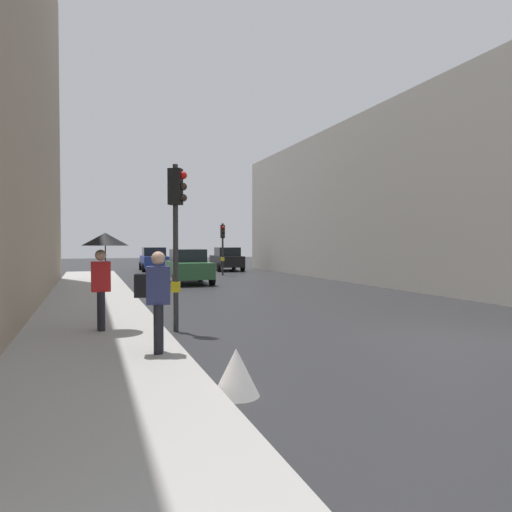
{
  "coord_description": "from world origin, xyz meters",
  "views": [
    {
      "loc": [
        -7.29,
        -7.98,
        2.07
      ],
      "look_at": [
        -1.39,
        8.59,
        1.59
      ],
      "focal_mm": 33.05,
      "sensor_mm": 36.0,
      "label": 1
    }
  ],
  "objects_px": {
    "car_blue_van": "(154,259)",
    "pedestrian_with_umbrella": "(104,254)",
    "traffic_light_far_median": "(223,240)",
    "warning_sign_triangle": "(236,372)",
    "car_dark_suv": "(227,259)",
    "pedestrian_with_grey_backpack": "(156,295)",
    "traffic_light_near_right": "(176,217)",
    "car_green_estate": "(188,266)"
  },
  "relations": [
    {
      "from": "car_blue_van",
      "to": "pedestrian_with_umbrella",
      "type": "relative_size",
      "value": 1.99
    },
    {
      "from": "traffic_light_far_median",
      "to": "warning_sign_triangle",
      "type": "distance_m",
      "value": 24.0
    },
    {
      "from": "car_dark_suv",
      "to": "pedestrian_with_grey_backpack",
      "type": "distance_m",
      "value": 27.46
    },
    {
      "from": "traffic_light_far_median",
      "to": "traffic_light_near_right",
      "type": "relative_size",
      "value": 0.86
    },
    {
      "from": "warning_sign_triangle",
      "to": "car_green_estate",
      "type": "bearing_deg",
      "value": 80.59
    },
    {
      "from": "traffic_light_far_median",
      "to": "pedestrian_with_grey_backpack",
      "type": "relative_size",
      "value": 1.89
    },
    {
      "from": "warning_sign_triangle",
      "to": "traffic_light_far_median",
      "type": "bearing_deg",
      "value": 74.89
    },
    {
      "from": "traffic_light_far_median",
      "to": "car_green_estate",
      "type": "height_order",
      "value": "traffic_light_far_median"
    },
    {
      "from": "car_green_estate",
      "to": "car_blue_van",
      "type": "distance_m",
      "value": 11.9
    },
    {
      "from": "traffic_light_near_right",
      "to": "car_green_estate",
      "type": "distance_m",
      "value": 13.49
    },
    {
      "from": "traffic_light_near_right",
      "to": "car_green_estate",
      "type": "xyz_separation_m",
      "value": [
        2.91,
        13.05,
        -1.81
      ]
    },
    {
      "from": "car_green_estate",
      "to": "pedestrian_with_grey_backpack",
      "type": "distance_m",
      "value": 16.19
    },
    {
      "from": "car_dark_suv",
      "to": "warning_sign_triangle",
      "type": "height_order",
      "value": "car_dark_suv"
    },
    {
      "from": "traffic_light_far_median",
      "to": "car_green_estate",
      "type": "xyz_separation_m",
      "value": [
        -3.26,
        -5.12,
        -1.43
      ]
    },
    {
      "from": "car_blue_van",
      "to": "warning_sign_triangle",
      "type": "height_order",
      "value": "car_blue_van"
    },
    {
      "from": "traffic_light_far_median",
      "to": "car_dark_suv",
      "type": "relative_size",
      "value": 0.78
    },
    {
      "from": "car_dark_suv",
      "to": "warning_sign_triangle",
      "type": "relative_size",
      "value": 6.59
    },
    {
      "from": "traffic_light_near_right",
      "to": "pedestrian_with_umbrella",
      "type": "distance_m",
      "value": 1.83
    },
    {
      "from": "traffic_light_near_right",
      "to": "car_dark_suv",
      "type": "xyz_separation_m",
      "value": [
        7.91,
        23.33,
        -1.81
      ]
    },
    {
      "from": "car_green_estate",
      "to": "pedestrian_with_umbrella",
      "type": "xyz_separation_m",
      "value": [
        -4.53,
        -13.17,
        0.96
      ]
    },
    {
      "from": "traffic_light_near_right",
      "to": "car_blue_van",
      "type": "relative_size",
      "value": 0.92
    },
    {
      "from": "traffic_light_near_right",
      "to": "car_blue_van",
      "type": "xyz_separation_m",
      "value": [
        2.7,
        24.95,
        -1.81
      ]
    },
    {
      "from": "traffic_light_far_median",
      "to": "car_green_estate",
      "type": "relative_size",
      "value": 0.79
    },
    {
      "from": "car_green_estate",
      "to": "car_blue_van",
      "type": "relative_size",
      "value": 0.99
    },
    {
      "from": "traffic_light_far_median",
      "to": "traffic_light_near_right",
      "type": "distance_m",
      "value": 19.19
    },
    {
      "from": "car_dark_suv",
      "to": "pedestrian_with_umbrella",
      "type": "bearing_deg",
      "value": -112.12
    },
    {
      "from": "car_green_estate",
      "to": "pedestrian_with_umbrella",
      "type": "relative_size",
      "value": 1.97
    },
    {
      "from": "car_green_estate",
      "to": "pedestrian_with_grey_backpack",
      "type": "relative_size",
      "value": 2.38
    },
    {
      "from": "car_blue_van",
      "to": "warning_sign_triangle",
      "type": "distance_m",
      "value": 30.0
    },
    {
      "from": "car_blue_van",
      "to": "pedestrian_with_grey_backpack",
      "type": "distance_m",
      "value": 27.87
    },
    {
      "from": "traffic_light_near_right",
      "to": "warning_sign_triangle",
      "type": "bearing_deg",
      "value": -90.77
    },
    {
      "from": "traffic_light_far_median",
      "to": "car_green_estate",
      "type": "distance_m",
      "value": 6.24
    },
    {
      "from": "car_blue_van",
      "to": "warning_sign_triangle",
      "type": "relative_size",
      "value": 6.54
    },
    {
      "from": "car_green_estate",
      "to": "pedestrian_with_umbrella",
      "type": "distance_m",
      "value": 13.96
    },
    {
      "from": "traffic_light_far_median",
      "to": "pedestrian_with_umbrella",
      "type": "xyz_separation_m",
      "value": [
        -7.79,
        -18.29,
        -0.47
      ]
    },
    {
      "from": "traffic_light_near_right",
      "to": "car_blue_van",
      "type": "height_order",
      "value": "traffic_light_near_right"
    },
    {
      "from": "pedestrian_with_umbrella",
      "to": "car_blue_van",
      "type": "bearing_deg",
      "value": 80.23
    },
    {
      "from": "car_green_estate",
      "to": "warning_sign_triangle",
      "type": "xyz_separation_m",
      "value": [
        -2.98,
        -17.97,
        -0.55
      ]
    },
    {
      "from": "traffic_light_far_median",
      "to": "pedestrian_with_umbrella",
      "type": "height_order",
      "value": "traffic_light_far_median"
    },
    {
      "from": "car_green_estate",
      "to": "pedestrian_with_grey_backpack",
      "type": "xyz_separation_m",
      "value": [
        -3.75,
        -15.75,
        0.29
      ]
    },
    {
      "from": "pedestrian_with_umbrella",
      "to": "pedestrian_with_grey_backpack",
      "type": "relative_size",
      "value": 1.21
    },
    {
      "from": "traffic_light_far_median",
      "to": "pedestrian_with_grey_backpack",
      "type": "height_order",
      "value": "traffic_light_far_median"
    }
  ]
}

